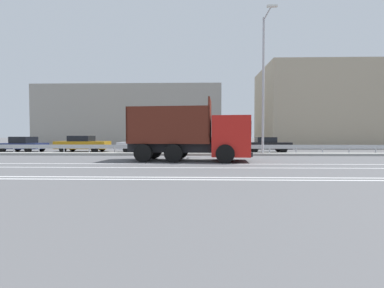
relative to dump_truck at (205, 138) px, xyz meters
name	(u,v)px	position (x,y,z in m)	size (l,w,h in m)	color
ground_plane	(205,157)	(0.11, 2.82, -1.36)	(320.00, 320.00, 0.00)	#565659
lane_strip_0	(187,164)	(-0.98, -1.72, -1.35)	(61.26, 0.16, 0.01)	silver
lane_strip_1	(186,168)	(-0.98, -3.33, -1.35)	(61.26, 0.16, 0.01)	silver
lane_strip_2	(182,177)	(-0.98, -6.12, -1.35)	(61.26, 0.16, 0.01)	silver
lane_strip_3	(181,180)	(-0.98, -6.62, -1.35)	(61.26, 0.16, 0.01)	silver
median_island	(205,154)	(0.11, 4.41, -1.27)	(33.69, 1.10, 0.18)	gray
median_guardrail	(204,147)	(0.11, 5.28, -0.79)	(61.26, 0.09, 0.78)	#9EA0A5
dump_truck	(205,138)	(0.00, 0.00, 0.00)	(7.41, 3.12, 3.70)	red
median_road_sign	(137,137)	(-5.14, 4.41, 0.09)	(0.83, 0.16, 2.67)	white
street_lamp_1	(264,80)	(4.57, 4.25, 4.38)	(0.70, 2.35, 10.46)	#ADADB2
parked_car_1	(23,144)	(-16.73, 8.04, -0.65)	(4.13, 2.22, 1.42)	navy
parked_car_2	(83,144)	(-11.16, 8.20, -0.60)	(4.66, 2.10, 1.50)	#B27A14
parked_car_3	(145,145)	(-5.20, 7.61, -0.65)	(4.71, 2.07, 1.38)	silver
parked_car_4	(209,145)	(0.60, 7.89, -0.66)	(4.63, 1.95, 1.39)	navy
parked_car_5	(267,145)	(5.80, 7.94, -0.65)	(4.08, 1.87, 1.38)	black
background_building_0	(134,118)	(-9.46, 20.44, 2.61)	(23.73, 9.02, 7.94)	gray
background_building_1	(337,108)	(18.34, 19.92, 3.93)	(19.98, 10.10, 10.59)	tan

